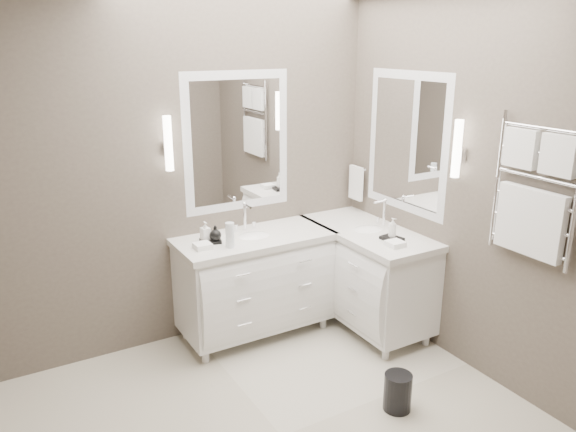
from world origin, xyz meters
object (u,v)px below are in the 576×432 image
vanity_back (255,278)px  waste_bin (398,392)px  vanity_right (366,271)px  towel_ladder (533,198)px

vanity_back → waste_bin: size_ratio=4.87×
vanity_right → waste_bin: vanity_right is taller
towel_ladder → waste_bin: bearing=161.6°
vanity_back → vanity_right: same height
vanity_back → waste_bin: 1.46m
vanity_back → towel_ladder: towel_ladder is taller
vanity_right → waste_bin: 1.23m
towel_ladder → waste_bin: (-0.76, 0.25, -1.26)m
towel_ladder → vanity_right: bearing=99.8°
vanity_back → waste_bin: vanity_back is taller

